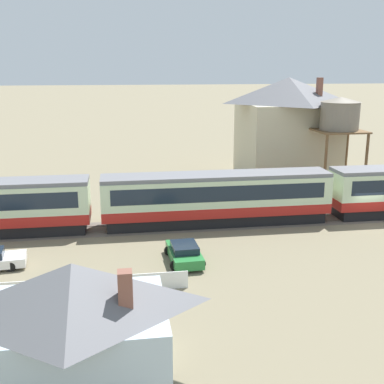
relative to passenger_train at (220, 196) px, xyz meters
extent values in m
plane|color=#7A7056|center=(12.06, -1.25, -2.32)|extent=(600.00, 600.00, 0.00)
cylinder|color=black|center=(12.87, -0.72, -1.87)|extent=(0.90, 0.18, 0.90)
cylinder|color=black|center=(12.87, 0.72, -1.87)|extent=(0.90, 0.18, 0.90)
cube|color=#AD1E19|center=(-0.27, 0.00, -1.02)|extent=(18.30, 3.03, 0.80)
cube|color=beige|center=(-0.27, 0.00, 0.47)|extent=(18.30, 3.03, 2.18)
cube|color=#192330|center=(-0.27, 0.00, 0.58)|extent=(16.84, 3.07, 1.22)
cube|color=slate|center=(-0.27, 0.00, 1.71)|extent=(18.30, 2.85, 0.30)
cube|color=black|center=(-0.27, 0.00, -1.86)|extent=(17.57, 2.61, 0.88)
cylinder|color=black|center=(5.77, -0.72, -1.87)|extent=(0.90, 0.18, 0.90)
cylinder|color=black|center=(5.77, 0.72, -1.87)|extent=(0.90, 0.18, 0.90)
cylinder|color=black|center=(-6.30, -0.72, -1.87)|extent=(0.90, 0.18, 0.90)
cylinder|color=black|center=(-6.30, 0.72, -1.87)|extent=(0.90, 0.18, 0.90)
cylinder|color=black|center=(-13.40, -0.72, -1.87)|extent=(0.90, 0.18, 0.90)
cylinder|color=black|center=(-13.40, 0.72, -1.87)|extent=(0.90, 0.18, 0.90)
cube|color=#665B51|center=(-1.87, 0.00, -2.31)|extent=(129.02, 3.60, 0.01)
cube|color=#4C4238|center=(-1.87, -0.72, -2.30)|extent=(129.02, 0.12, 0.04)
cube|color=#4C4238|center=(-1.87, 0.72, -2.30)|extent=(129.02, 0.12, 0.04)
cube|color=beige|center=(10.88, 15.40, 1.91)|extent=(9.81, 9.62, 8.46)
pyramid|color=slate|center=(10.88, 15.40, 7.55)|extent=(10.60, 10.39, 2.80)
cube|color=brown|center=(13.63, 13.47, 7.69)|extent=(0.56, 0.56, 2.52)
cylinder|color=brown|center=(15.98, 10.76, 0.74)|extent=(0.28, 0.28, 6.12)
cylinder|color=brown|center=(11.77, 10.76, 0.74)|extent=(0.28, 0.28, 6.12)
cylinder|color=brown|center=(15.98, 6.56, 0.74)|extent=(0.28, 0.28, 6.12)
cylinder|color=brown|center=(11.77, 6.56, 0.74)|extent=(0.28, 0.28, 6.12)
cube|color=brown|center=(13.87, 8.66, 3.88)|extent=(4.70, 4.70, 0.16)
cylinder|color=slate|center=(13.87, 8.66, 5.34)|extent=(3.80, 3.80, 2.74)
cone|color=slate|center=(13.87, 8.66, 6.96)|extent=(3.99, 3.99, 0.50)
cube|color=silver|center=(-9.91, -18.52, -0.81)|extent=(7.37, 5.30, 3.02)
pyramid|color=slate|center=(-9.91, -18.52, 1.68)|extent=(7.95, 5.72, 1.96)
cube|color=brown|center=(-7.85, -19.58, 1.77)|extent=(0.56, 0.56, 1.76)
cube|color=#287A38|center=(-3.92, -7.34, -1.82)|extent=(2.07, 4.19, 0.65)
cube|color=#192330|center=(-3.91, -7.46, -1.28)|extent=(1.72, 2.13, 0.44)
cylinder|color=black|center=(-3.13, -6.03, -2.01)|extent=(0.62, 0.20, 0.62)
cylinder|color=black|center=(-4.82, -6.11, -2.01)|extent=(0.62, 0.20, 0.62)
cylinder|color=black|center=(-3.02, -8.57, -2.01)|extent=(0.62, 0.20, 0.62)
cylinder|color=black|center=(-4.70, -8.65, -2.01)|extent=(0.62, 0.20, 0.62)
cylinder|color=black|center=(-14.89, -7.28, -2.01)|extent=(0.62, 0.20, 0.62)
cylinder|color=black|center=(-15.08, -5.66, -2.01)|extent=(0.62, 0.20, 0.62)
camera|label=1|loc=(-7.87, -36.54, 10.15)|focal=45.00mm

